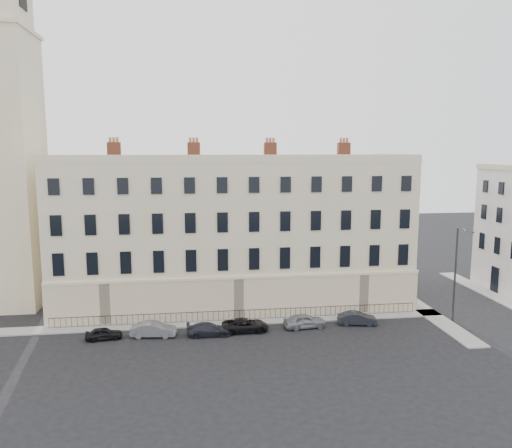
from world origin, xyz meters
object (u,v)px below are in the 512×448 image
object	(u,v)px
car_a	(104,334)
car_b	(154,329)
car_d	(245,325)
streetlamp	(457,270)
car_e	(304,321)
car_c	(209,329)
car_f	(357,318)

from	to	relation	value
car_a	car_b	world-z (taller)	car_b
car_a	car_b	bearing A→B (deg)	-96.08
car_d	streetlamp	bearing A→B (deg)	-91.95
car_b	car_d	bearing A→B (deg)	-82.72
car_a	car_e	size ratio (longest dim) A/B	0.80
car_b	car_d	world-z (taller)	car_b
car_c	car_e	distance (m)	8.85
car_a	car_c	size ratio (longest dim) A/B	0.80
car_b	car_d	xyz separation A→B (m)	(8.13, 0.16, -0.06)
car_a	car_e	bearing A→B (deg)	-96.11
car_a	car_c	xyz separation A→B (m)	(9.05, -0.26, 0.04)
car_c	car_d	world-z (taller)	car_d
car_e	streetlamp	distance (m)	15.18
car_d	car_b	bearing A→B (deg)	89.08
car_b	car_e	xyz separation A→B (m)	(13.64, 0.38, 0.01)
car_a	car_d	size ratio (longest dim) A/B	0.73
car_f	car_b	bearing A→B (deg)	101.34
car_c	car_d	size ratio (longest dim) A/B	0.92
car_a	car_b	size ratio (longest dim) A/B	0.79
car_c	car_f	xyz separation A→B (m)	(13.91, 0.93, 0.03)
car_a	car_b	distance (m)	4.22
car_c	car_f	size ratio (longest dim) A/B	1.07
car_b	car_f	distance (m)	18.75
car_f	car_e	bearing A→B (deg)	101.56
car_c	car_b	bearing A→B (deg)	85.65
car_b	car_f	xyz separation A→B (m)	(18.74, 0.55, -0.05)
car_e	car_f	size ratio (longest dim) A/B	1.07
car_c	car_e	bearing A→B (deg)	-84.85
car_a	car_e	xyz separation A→B (m)	(17.86, 0.50, 0.13)
streetlamp	car_e	bearing A→B (deg)	-157.84
car_a	streetlamp	size ratio (longest dim) A/B	0.34
car_e	streetlamp	xyz separation A→B (m)	(14.54, -0.19, 4.35)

